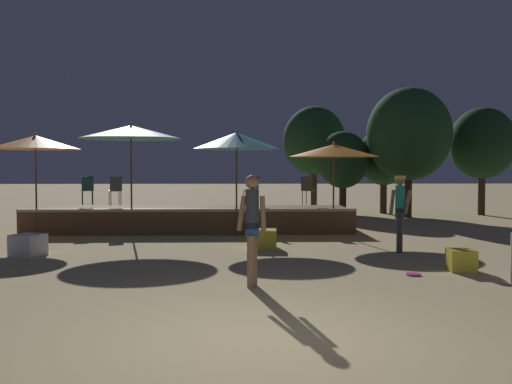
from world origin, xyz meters
The scene contains 21 objects.
ground_plane centered at (0.00, 0.00, 0.00)m, with size 120.00×120.00×0.00m, color tan.
wooden_deck centered at (-1.75, 11.18, 0.34)m, with size 9.56×2.76×0.75m.
patio_umbrella_0 centered at (-3.35, 9.92, 2.91)m, with size 2.89×2.89×3.18m.
patio_umbrella_1 centered at (2.39, 9.93, 2.40)m, with size 2.58×2.58×2.65m.
patio_umbrella_2 centered at (-0.38, 9.63, 2.65)m, with size 2.43×2.43×2.97m.
patio_umbrella_3 centered at (-5.99, 9.84, 2.61)m, with size 2.47×2.47×2.89m.
cube_seat_0 centered at (0.25, 7.18, 0.22)m, with size 0.67×0.67×0.45m.
cube_seat_1 centered at (3.81, 4.12, 0.20)m, with size 0.51×0.51×0.40m.
cube_seat_2 centered at (-4.91, 6.23, 0.23)m, with size 0.77×0.77×0.47m.
person_0 centered at (-0.11, 2.85, 0.99)m, with size 0.49×0.30×1.80m.
person_2 centered at (3.30, 6.42, 0.98)m, with size 0.50×0.29×1.74m.
bistro_chair_0 centered at (1.82, 11.36, 1.29)m, with size 0.47×0.47×0.90m.
bistro_chair_1 centered at (-4.09, 11.27, 1.29)m, with size 0.45×0.45×0.90m.
bistro_chair_2 centered at (0.12, 11.27, 1.29)m, with size 0.47×0.46×0.90m.
bistro_chair_3 centered at (-5.02, 11.59, 1.29)m, with size 0.43×0.43×0.90m.
frisbee_disc centered at (2.78, 3.72, 0.02)m, with size 0.26×0.26×0.03m.
background_tree_0 centered at (3.83, 16.26, 2.21)m, with size 2.06×2.06×3.35m.
background_tree_1 centered at (5.73, 17.31, 2.35)m, with size 2.16×2.16×3.55m.
background_tree_2 centered at (6.23, 15.51, 3.20)m, with size 3.24×3.24×4.99m.
background_tree_3 centered at (3.10, 19.47, 3.12)m, with size 2.81×2.81×4.68m.
background_tree_4 centered at (9.47, 16.36, 2.88)m, with size 2.60×2.60×4.33m.
Camera 1 is at (-0.33, -6.25, 1.92)m, focal length 40.00 mm.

